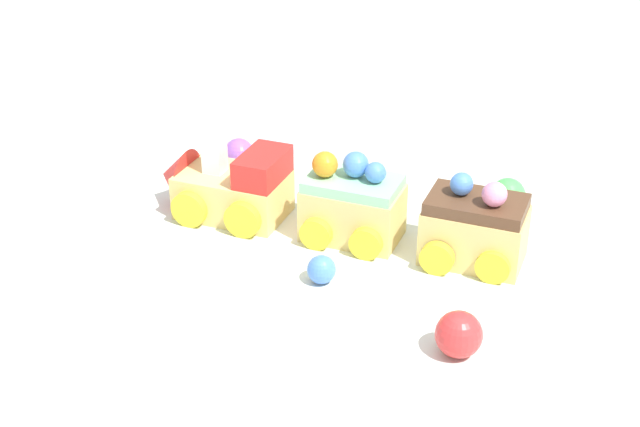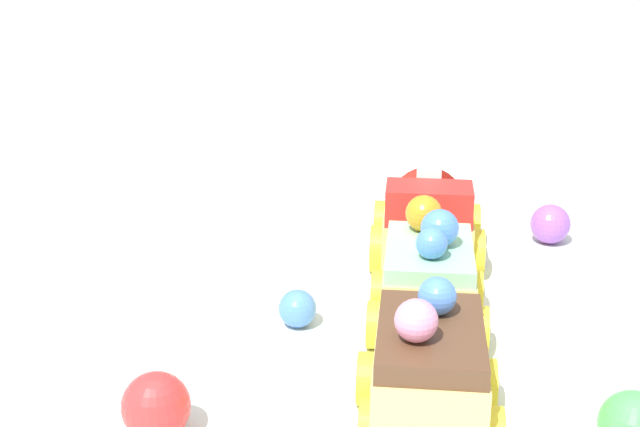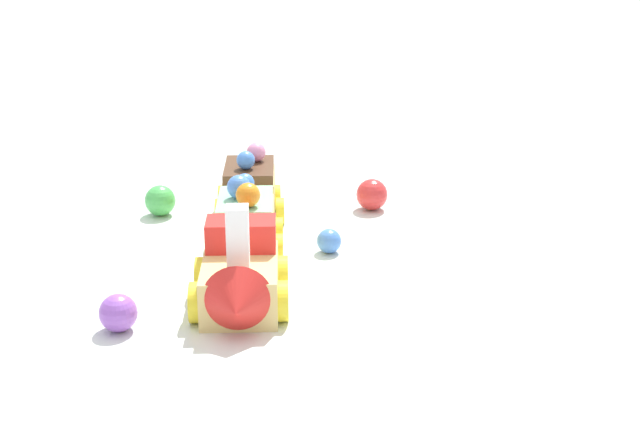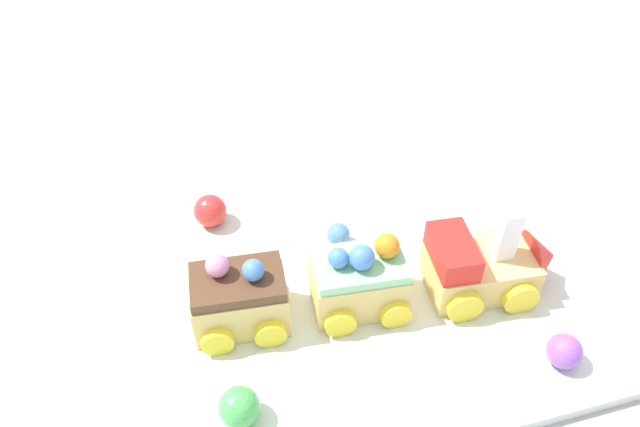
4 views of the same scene
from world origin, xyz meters
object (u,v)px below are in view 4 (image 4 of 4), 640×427
gumball_purple (564,351)px  gumball_red (210,211)px  cake_train_locomotive (489,265)px  cake_car_mint (359,281)px  gumball_blue (338,234)px  gumball_green (239,407)px  cake_car_chocolate (239,299)px

gumball_purple → gumball_red: bearing=136.5°
cake_train_locomotive → gumball_purple: 0.09m
cake_car_mint → gumball_blue: size_ratio=3.68×
gumball_purple → cake_train_locomotive: bearing=103.8°
gumball_blue → gumball_green: 0.19m
cake_car_mint → cake_train_locomotive: bearing=0.0°
cake_train_locomotive → gumball_red: 0.26m
cake_car_chocolate → gumball_green: (-0.02, -0.09, -0.01)m
gumball_red → gumball_purple: gumball_red is taller
gumball_red → gumball_green: (-0.01, -0.21, -0.00)m
cake_train_locomotive → gumball_red: size_ratio=3.67×
cake_car_chocolate → gumball_red: cake_car_chocolate is taller
cake_car_mint → gumball_red: (-0.11, 0.13, -0.01)m
gumball_purple → cake_car_mint: bearing=144.1°
cake_car_chocolate → gumball_purple: 0.26m
cake_car_chocolate → gumball_green: 0.09m
gumball_red → gumball_purple: bearing=-43.5°
gumball_blue → cake_car_mint: bearing=-93.4°
cake_car_chocolate → gumball_green: bearing=-95.8°
gumball_green → gumball_blue: bearing=51.8°
cake_car_mint → gumball_blue: cake_car_mint is taller
cake_train_locomotive → gumball_blue: 0.14m
cake_car_mint → cake_car_chocolate: (-0.10, 0.01, -0.00)m
gumball_red → cake_car_chocolate: bearing=-86.4°
cake_train_locomotive → gumball_red: bearing=152.3°
gumball_blue → cake_car_chocolate: bearing=-148.1°
gumball_green → gumball_purple: bearing=-4.4°
cake_car_mint → gumball_red: 0.17m
gumball_red → gumball_green: gumball_red is taller
gumball_red → gumball_blue: gumball_red is taller
gumball_red → gumball_blue: size_ratio=1.45×
cake_car_chocolate → gumball_blue: cake_car_chocolate is taller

